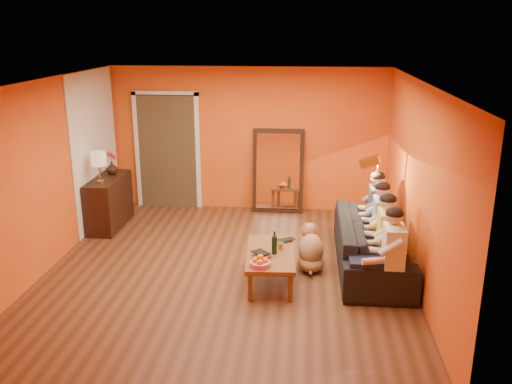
# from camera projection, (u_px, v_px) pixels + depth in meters

# --- Properties ---
(room_shell) EXTENTS (5.00, 5.50, 2.60)m
(room_shell) POSITION_uv_depth(u_px,v_px,m) (230.00, 173.00, 7.55)
(room_shell) COLOR brown
(room_shell) RESTS_ON ground
(white_accent) EXTENTS (0.02, 1.90, 2.58)m
(white_accent) POSITION_uv_depth(u_px,v_px,m) (95.00, 149.00, 9.09)
(white_accent) COLOR white
(white_accent) RESTS_ON wall_left
(doorway_recess) EXTENTS (1.06, 0.30, 2.10)m
(doorway_recess) POSITION_uv_depth(u_px,v_px,m) (169.00, 150.00, 10.10)
(doorway_recess) COLOR #3F2D19
(doorway_recess) RESTS_ON floor
(door_jamb_left) EXTENTS (0.08, 0.06, 2.20)m
(door_jamb_left) POSITION_uv_depth(u_px,v_px,m) (138.00, 151.00, 10.04)
(door_jamb_left) COLOR white
(door_jamb_left) RESTS_ON wall_back
(door_jamb_right) EXTENTS (0.08, 0.06, 2.20)m
(door_jamb_right) POSITION_uv_depth(u_px,v_px,m) (198.00, 152.00, 9.93)
(door_jamb_right) COLOR white
(door_jamb_right) RESTS_ON wall_back
(door_header) EXTENTS (1.22, 0.06, 0.08)m
(door_header) POSITION_uv_depth(u_px,v_px,m) (165.00, 93.00, 9.67)
(door_header) COLOR white
(door_header) RESTS_ON wall_back
(mirror_frame) EXTENTS (0.92, 0.27, 1.51)m
(mirror_frame) POSITION_uv_depth(u_px,v_px,m) (278.00, 171.00, 9.81)
(mirror_frame) COLOR black
(mirror_frame) RESTS_ON floor
(mirror_glass) EXTENTS (0.78, 0.21, 1.35)m
(mirror_glass) POSITION_uv_depth(u_px,v_px,m) (278.00, 171.00, 9.77)
(mirror_glass) COLOR white
(mirror_glass) RESTS_ON mirror_frame
(sideboard) EXTENTS (0.44, 1.18, 0.85)m
(sideboard) POSITION_uv_depth(u_px,v_px,m) (109.00, 202.00, 9.13)
(sideboard) COLOR black
(sideboard) RESTS_ON floor
(table_lamp) EXTENTS (0.24, 0.24, 0.51)m
(table_lamp) POSITION_uv_depth(u_px,v_px,m) (99.00, 168.00, 8.65)
(table_lamp) COLOR beige
(table_lamp) RESTS_ON sideboard
(sofa) EXTENTS (2.39, 0.93, 0.70)m
(sofa) POSITION_uv_depth(u_px,v_px,m) (372.00, 243.00, 7.59)
(sofa) COLOR black
(sofa) RESTS_ON floor
(coffee_table) EXTENTS (0.69, 1.26, 0.42)m
(coffee_table) POSITION_uv_depth(u_px,v_px,m) (271.00, 267.00, 7.19)
(coffee_table) COLOR brown
(coffee_table) RESTS_ON floor
(floor_lamp) EXTENTS (0.35, 0.31, 1.44)m
(floor_lamp) POSITION_uv_depth(u_px,v_px,m) (376.00, 205.00, 8.06)
(floor_lamp) COLOR gold
(floor_lamp) RESTS_ON floor
(dog) EXTENTS (0.45, 0.61, 0.66)m
(dog) POSITION_uv_depth(u_px,v_px,m) (311.00, 247.00, 7.51)
(dog) COLOR #AD7C4E
(dog) RESTS_ON floor
(person_far_left) EXTENTS (0.70, 0.44, 1.22)m
(person_far_left) POSITION_uv_depth(u_px,v_px,m) (393.00, 255.00, 6.55)
(person_far_left) COLOR beige
(person_far_left) RESTS_ON sofa
(person_mid_left) EXTENTS (0.70, 0.44, 1.22)m
(person_mid_left) POSITION_uv_depth(u_px,v_px,m) (387.00, 238.00, 7.08)
(person_mid_left) COLOR #DED84A
(person_mid_left) RESTS_ON sofa
(person_mid_right) EXTENTS (0.70, 0.44, 1.22)m
(person_mid_right) POSITION_uv_depth(u_px,v_px,m) (381.00, 224.00, 7.60)
(person_mid_right) COLOR #80A0C7
(person_mid_right) RESTS_ON sofa
(person_far_right) EXTENTS (0.70, 0.44, 1.22)m
(person_far_right) POSITION_uv_depth(u_px,v_px,m) (377.00, 211.00, 8.12)
(person_far_right) COLOR #323237
(person_far_right) RESTS_ON sofa
(fruit_bowl) EXTENTS (0.26, 0.26, 0.16)m
(fruit_bowl) POSITION_uv_depth(u_px,v_px,m) (260.00, 260.00, 6.68)
(fruit_bowl) COLOR #E25078
(fruit_bowl) RESTS_ON coffee_table
(wine_bottle) EXTENTS (0.07, 0.07, 0.31)m
(wine_bottle) POSITION_uv_depth(u_px,v_px,m) (274.00, 243.00, 7.03)
(wine_bottle) COLOR black
(wine_bottle) RESTS_ON coffee_table
(tumbler) EXTENTS (0.11, 0.11, 0.09)m
(tumbler) POSITION_uv_depth(u_px,v_px,m) (280.00, 246.00, 7.22)
(tumbler) COLOR #B27F3F
(tumbler) RESTS_ON coffee_table
(laptop) EXTENTS (0.37, 0.33, 0.02)m
(laptop) POSITION_uv_depth(u_px,v_px,m) (285.00, 242.00, 7.44)
(laptop) COLOR black
(laptop) RESTS_ON coffee_table
(book_lower) EXTENTS (0.21, 0.27, 0.02)m
(book_lower) POSITION_uv_depth(u_px,v_px,m) (256.00, 257.00, 6.95)
(book_lower) COLOR black
(book_lower) RESTS_ON coffee_table
(book_mid) EXTENTS (0.25, 0.28, 0.02)m
(book_mid) POSITION_uv_depth(u_px,v_px,m) (256.00, 255.00, 6.95)
(book_mid) COLOR #A71E13
(book_mid) RESTS_ON book_lower
(book_upper) EXTENTS (0.27, 0.27, 0.02)m
(book_upper) POSITION_uv_depth(u_px,v_px,m) (256.00, 254.00, 6.93)
(book_upper) COLOR black
(book_upper) RESTS_ON book_mid
(vase) EXTENTS (0.20, 0.20, 0.21)m
(vase) POSITION_uv_depth(u_px,v_px,m) (112.00, 168.00, 9.21)
(vase) COLOR black
(vase) RESTS_ON sideboard
(flowers) EXTENTS (0.17, 0.17, 0.39)m
(flowers) POSITION_uv_depth(u_px,v_px,m) (111.00, 156.00, 9.15)
(flowers) COLOR #A71E13
(flowers) RESTS_ON vase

